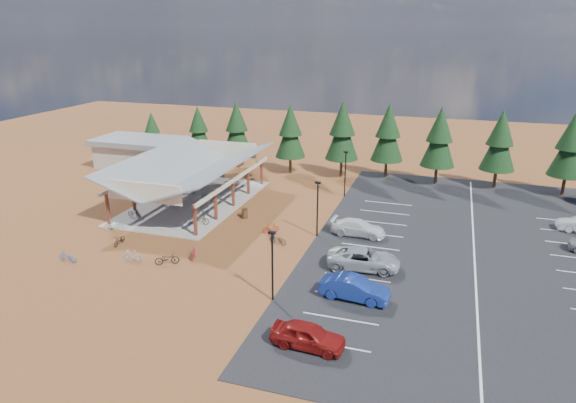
{
  "coord_description": "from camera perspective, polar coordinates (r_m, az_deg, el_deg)",
  "views": [
    {
      "loc": [
        15.67,
        -39.64,
        18.06
      ],
      "look_at": [
        1.62,
        3.94,
        2.32
      ],
      "focal_mm": 32.0,
      "sensor_mm": 36.0,
      "label": 1
    }
  ],
  "objects": [
    {
      "name": "ground",
      "position": [
        46.29,
        -3.42,
        -4.02
      ],
      "size": [
        140.0,
        140.0,
        0.0
      ],
      "primitive_type": "plane",
      "color": "brown",
      "rests_on": "ground"
    },
    {
      "name": "asphalt_lot",
      "position": [
        46.38,
        19.97,
        -5.13
      ],
      "size": [
        27.0,
        44.0,
        0.04
      ],
      "primitive_type": "cube",
      "color": "black",
      "rests_on": "ground"
    },
    {
      "name": "concrete_pad",
      "position": [
        56.2,
        -10.38,
        -0.04
      ],
      "size": [
        10.6,
        18.6,
        0.1
      ],
      "primitive_type": "cube",
      "color": "gray",
      "rests_on": "ground"
    },
    {
      "name": "bike_pavilion",
      "position": [
        55.1,
        -10.61,
        3.68
      ],
      "size": [
        11.65,
        19.4,
        4.97
      ],
      "color": "#592319",
      "rests_on": "concrete_pad"
    },
    {
      "name": "outbuilding",
      "position": [
        71.78,
        -16.31,
        5.3
      ],
      "size": [
        11.0,
        7.0,
        3.9
      ],
      "color": "#ADA593",
      "rests_on": "ground"
    },
    {
      "name": "lamp_post_0",
      "position": [
        34.92,
        -1.76,
        -6.62
      ],
      "size": [
        0.5,
        0.25,
        5.14
      ],
      "color": "black",
      "rests_on": "ground"
    },
    {
      "name": "lamp_post_1",
      "position": [
        45.55,
        3.3,
        -0.39
      ],
      "size": [
        0.5,
        0.25,
        5.14
      ],
      "color": "black",
      "rests_on": "ground"
    },
    {
      "name": "lamp_post_2",
      "position": [
        56.73,
        6.39,
        3.44
      ],
      "size": [
        0.5,
        0.25,
        5.14
      ],
      "color": "black",
      "rests_on": "ground"
    },
    {
      "name": "trash_bin_0",
      "position": [
        50.78,
        -4.83,
        -1.39
      ],
      "size": [
        0.6,
        0.6,
        0.9
      ],
      "primitive_type": "cylinder",
      "color": "#412B17",
      "rests_on": "ground"
    },
    {
      "name": "trash_bin_1",
      "position": [
        51.08,
        -4.84,
        -1.26
      ],
      "size": [
        0.6,
        0.6,
        0.9
      ],
      "primitive_type": "cylinder",
      "color": "#412B17",
      "rests_on": "ground"
    },
    {
      "name": "pine_0",
      "position": [
        75.35,
        -14.85,
        7.64
      ],
      "size": [
        2.85,
        2.85,
        6.65
      ],
      "color": "#382314",
      "rests_on": "ground"
    },
    {
      "name": "pine_1",
      "position": [
        71.42,
        -9.92,
        7.99
      ],
      "size": [
        3.37,
        3.37,
        7.86
      ],
      "color": "#382314",
      "rests_on": "ground"
    },
    {
      "name": "pine_2",
      "position": [
        68.37,
        -5.71,
        8.21
      ],
      "size": [
        3.79,
        3.79,
        8.83
      ],
      "color": "#382314",
      "rests_on": "ground"
    },
    {
      "name": "pine_3",
      "position": [
        65.2,
        0.26,
        7.8
      ],
      "size": [
        3.81,
        3.81,
        8.87
      ],
      "color": "#382314",
      "rests_on": "ground"
    },
    {
      "name": "pine_4",
      "position": [
        63.74,
        6.06,
        7.82
      ],
      "size": [
        4.11,
        4.11,
        9.57
      ],
      "color": "#382314",
      "rests_on": "ground"
    },
    {
      "name": "pine_5",
      "position": [
        64.23,
        11.06,
        7.49
      ],
      "size": [
        3.98,
        3.98,
        9.26
      ],
      "color": "#382314",
      "rests_on": "ground"
    },
    {
      "name": "pine_6",
      "position": [
        62.88,
        16.48,
        6.86
      ],
      "size": [
        4.01,
        4.01,
        9.33
      ],
      "color": "#382314",
      "rests_on": "ground"
    },
    {
      "name": "pine_7",
      "position": [
        63.53,
        22.49,
        6.25
      ],
      "size": [
        3.96,
        3.96,
        9.22
      ],
      "color": "#382314",
      "rests_on": "ground"
    },
    {
      "name": "pine_8",
      "position": [
        64.0,
        28.92,
        5.52
      ],
      "size": [
        4.04,
        4.04,
        9.41
      ],
      "color": "#382314",
      "rests_on": "ground"
    },
    {
      "name": "bike_0",
      "position": [
        52.82,
        -16.74,
        -1.27
      ],
      "size": [
        1.63,
        0.84,
        0.82
      ],
      "primitive_type": "imported",
      "rotation": [
        0.0,
        0.0,
        1.37
      ],
      "color": "black",
      "rests_on": "concrete_pad"
    },
    {
      "name": "bike_1",
      "position": [
        54.54,
        -12.84,
        -0.2
      ],
      "size": [
        1.63,
        0.49,
        0.98
      ],
      "primitive_type": "imported",
      "rotation": [
        0.0,
        0.0,
        1.55
      ],
      "color": "#95979E",
      "rests_on": "concrete_pad"
    },
    {
      "name": "bike_2",
      "position": [
        58.86,
        -10.97,
        1.34
      ],
      "size": [
        1.89,
        0.88,
        0.96
      ],
      "primitive_type": "imported",
      "rotation": [
        0.0,
        0.0,
        1.44
      ],
      "color": "#24469E",
      "rests_on": "concrete_pad"
    },
    {
      "name": "bike_3",
      "position": [
        61.14,
        -10.42,
        2.02
      ],
      "size": [
        1.57,
        0.87,
        0.91
      ],
      "primitive_type": "imported",
      "rotation": [
        0.0,
        0.0,
        1.26
      ],
      "color": "maroon",
      "rests_on": "concrete_pad"
    },
    {
      "name": "bike_4",
      "position": [
        49.49,
        -9.84,
        -1.99
      ],
      "size": [
        1.97,
        1.08,
        0.98
      ],
      "primitive_type": "imported",
      "rotation": [
        0.0,
        0.0,
        1.81
      ],
      "color": "black",
      "rests_on": "concrete_pad"
    },
    {
      "name": "bike_5",
      "position": [
        55.07,
        -9.33,
        0.21
      ],
      "size": [
        1.65,
        0.77,
        0.96
      ],
      "primitive_type": "imported",
      "rotation": [
        0.0,
        0.0,
        1.36
      ],
      "color": "#979AA0",
      "rests_on": "concrete_pad"
    },
    {
      "name": "bike_6",
      "position": [
        56.42,
        -8.66,
        0.65
      ],
      "size": [
        1.73,
        0.94,
        0.86
      ],
      "primitive_type": "imported",
      "rotation": [
        0.0,
        0.0,
        1.81
      ],
      "color": "navy",
      "rests_on": "concrete_pad"
    },
    {
      "name": "bike_7",
      "position": [
        60.65,
        -6.25,
        2.17
      ],
      "size": [
        1.86,
        0.96,
        1.07
      ],
      "primitive_type": "imported",
      "rotation": [
        0.0,
        0.0,
        1.84
      ],
      "color": "maroon",
      "rests_on": "concrete_pad"
    },
    {
      "name": "bike_8",
      "position": [
        46.96,
        -18.21,
        -4.09
      ],
      "size": [
        0.72,
        1.66,
        0.85
      ],
      "primitive_type": "imported",
      "rotation": [
        0.0,
        0.0,
        0.1
      ],
      "color": "black",
      "rests_on": "ground"
    },
    {
      "name": "bike_9",
      "position": [
        50.3,
        -18.79,
        -2.49
      ],
      "size": [
        1.77,
        1.2,
        1.04
      ],
      "primitive_type": "imported",
      "rotation": [
        0.0,
        0.0,
        2.02
      ],
      "color": "gray",
      "rests_on": "ground"
    },
    {
      "name": "bike_10",
      "position": [
        45.08,
        -23.29,
        -5.67
      ],
      "size": [
        1.72,
        0.65,
        0.9
      ],
      "primitive_type": "imported",
      "rotation": [
        0.0,
        0.0,
        4.68
      ],
      "color": "#265B9E",
      "rests_on": "ground"
    },
    {
      "name": "bike_11",
      "position": [
        42.67,
        -10.48,
        -5.65
      ],
      "size": [
        1.02,
        1.76,
        1.02
      ],
      "primitive_type": "imported",
      "rotation": [
        0.0,
        0.0,
        0.34
      ],
      "color": "maroon",
      "rests_on": "ground"
    },
    {
      "name": "bike_12",
      "position": [
        42.14,
        -13.29,
        -6.2
      ],
      "size": [
        1.97,
        1.54,
        1.0
      ],
      "primitive_type": "imported",
      "rotation": [
        0.0,
        0.0,
        2.11
      ],
      "color": "black",
      "rests_on": "ground"
    },
    {
      "name": "bike_13",
      "position": [
        43.33,
        -16.91,
        -5.78
      ],
      "size": [
        1.76,
        0.66,
        1.04
      ],
      "primitive_type": "imported",
      "rotation": [
        0.0,
        0.0,
        4.81
      ],
      "color": "#9DA1A5",
      "rests_on": "ground"
    },
    {
      "name": "bike_14",
      "position": [
        45.86,
        -1.65,
        -3.61
      ],
      "size": [
        1.15,
        1.83,
        0.91
      ],
      "primitive_type": "imported",
      "rotation": [
        0.0,
        0.0,
        0.34
      ],
      "color": "navy",
      "rests_on": "ground"
    },
    {
      "name": "bike_15",
      "position": [
        47.11,
        -1.93,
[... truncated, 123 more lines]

